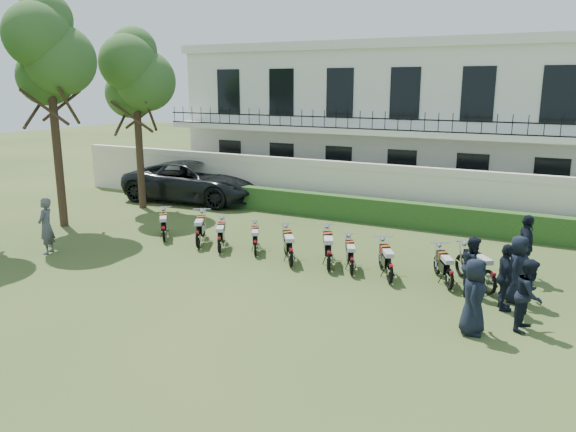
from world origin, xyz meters
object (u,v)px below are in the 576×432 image
motorcycle_2 (219,240)px  officer_1 (529,295)px  motorcycle_5 (329,254)px  motorcycle_4 (291,252)px  tree_west_mid (49,52)px  motorcycle_7 (390,268)px  motorcycle_9 (490,276)px  officer_5 (526,248)px  motorcycle_1 (198,234)px  tree_west_near (136,75)px  suv (195,181)px  officer_0 (474,297)px  officer_2 (505,277)px  inspector (46,226)px  motorcycle_0 (163,229)px  motorcycle_8 (450,274)px  officer_4 (473,266)px  motorcycle_6 (352,261)px  officer_3 (518,269)px  motorcycle_3 (255,243)px

motorcycle_2 → officer_1: size_ratio=1.00×
motorcycle_5 → officer_1: 5.93m
motorcycle_2 → motorcycle_4: motorcycle_4 is taller
tree_west_mid → motorcycle_7: tree_west_mid is taller
motorcycle_9 → officer_5: 1.92m
motorcycle_7 → motorcycle_1: bearing=148.9°
tree_west_near → motorcycle_5: size_ratio=4.08×
motorcycle_7 → motorcycle_2: bearing=149.9°
tree_west_near → officer_1: (16.71, -5.83, -5.05)m
suv → officer_0: 17.07m
tree_west_mid → officer_2: bearing=-3.0°
motorcycle_4 → motorcycle_7: (3.16, -0.01, -0.01)m
motorcycle_1 → motorcycle_5: 4.91m
suv → tree_west_mid: bearing=160.6°
motorcycle_7 → inspector: 11.28m
officer_0 → officer_5: (0.67, 4.38, 0.08)m
motorcycle_1 → motorcycle_7: size_ratio=1.05×
motorcycle_0 → motorcycle_8: size_ratio=0.90×
motorcycle_2 → officer_4: 8.10m
tree_west_near → motorcycle_4: 12.04m
tree_west_near → officer_4: tree_west_near is taller
inspector → officer_0: (13.63, 0.22, -0.06)m
tree_west_near → officer_0: (15.62, -6.63, -5.01)m
motorcycle_4 → motorcycle_6: size_ratio=1.03×
motorcycle_2 → officer_1: (9.62, -1.59, 0.37)m
motorcycle_0 → motorcycle_7: motorcycle_7 is taller
motorcycle_5 → officer_5: (5.27, 1.95, 0.43)m
motorcycle_9 → inspector: 13.91m
inspector → officer_2: inspector is taller
inspector → officer_4: 13.46m
suv → officer_1: size_ratio=4.05×
tree_west_near → officer_3: tree_west_near is taller
suv → officer_5: size_ratio=3.55×
motorcycle_6 → motorcycle_7: bearing=-34.7°
motorcycle_7 → officer_2: (3.08, -0.46, 0.36)m
tree_west_near → motorcycle_8: tree_west_near is taller
officer_3 → motorcycle_8: bearing=103.4°
motorcycle_4 → motorcycle_8: motorcycle_4 is taller
motorcycle_0 → motorcycle_6: size_ratio=0.92×
motorcycle_1 → motorcycle_3: motorcycle_1 is taller
motorcycle_8 → officer_2: (1.48, -0.74, 0.38)m
motorcycle_1 → officer_2: bearing=-33.2°
tree_west_mid → motorcycle_5: 13.05m
tree_west_mid → motorcycle_7: size_ratio=5.03×
tree_west_mid → motorcycle_6: tree_west_mid is taller
tree_west_mid → officer_1: size_ratio=5.24×
motorcycle_3 → tree_west_mid: bearing=149.5°
motorcycle_0 → motorcycle_9: (11.05, 0.04, 0.05)m
tree_west_near → officer_1: size_ratio=4.69×
motorcycle_4 → officer_5: 6.82m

